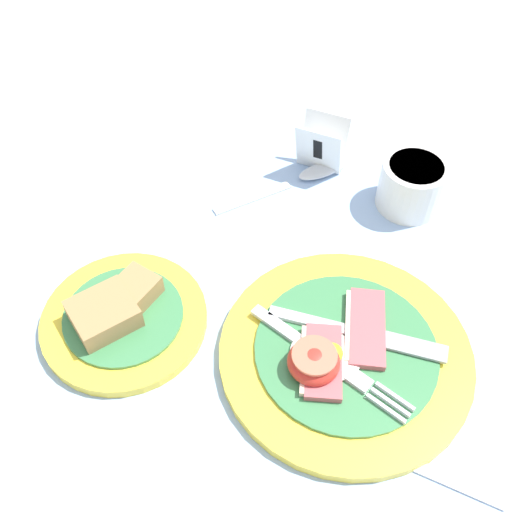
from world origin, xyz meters
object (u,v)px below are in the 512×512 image
breakfast_plate (342,353)px  bread_plate (122,315)px  teaspoon_near_cup (305,177)px  number_card (321,145)px  sugar_cup (412,184)px

breakfast_plate → bread_plate: size_ratio=1.47×
bread_plate → teaspoon_near_cup: bread_plate is taller
teaspoon_near_cup → bread_plate: bearing=-160.3°
bread_plate → teaspoon_near_cup: size_ratio=1.13×
breakfast_plate → number_card: size_ratio=3.52×
sugar_cup → teaspoon_near_cup: (-0.13, 0.01, -0.03)m
sugar_cup → number_card: bearing=161.5°
breakfast_plate → number_card: bearing=104.8°
breakfast_plate → number_card: 0.29m
breakfast_plate → sugar_cup: sugar_cup is taller
sugar_cup → number_card: size_ratio=1.09×
bread_plate → number_card: number_card is taller
breakfast_plate → sugar_cup: size_ratio=3.23×
bread_plate → teaspoon_near_cup: bearing=61.4°
breakfast_plate → teaspoon_near_cup: 0.27m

